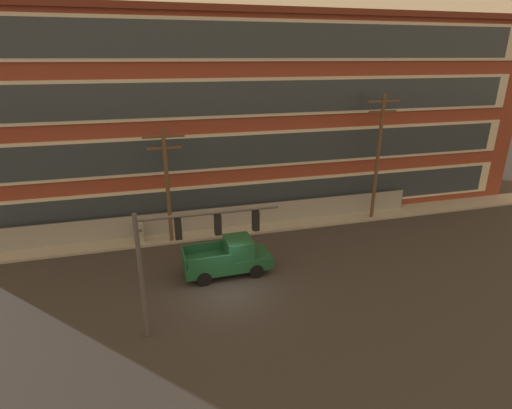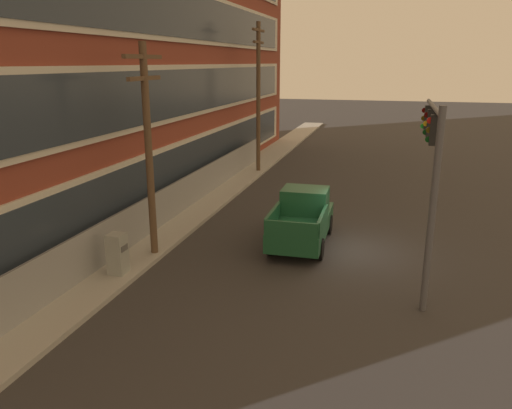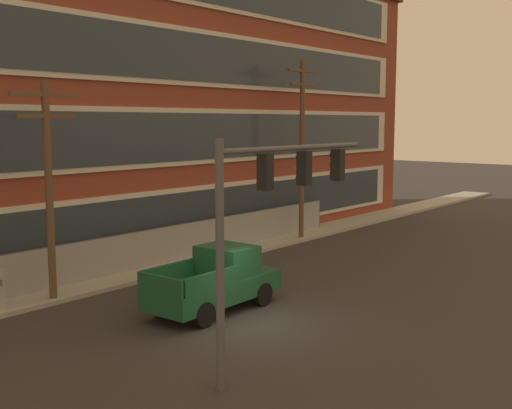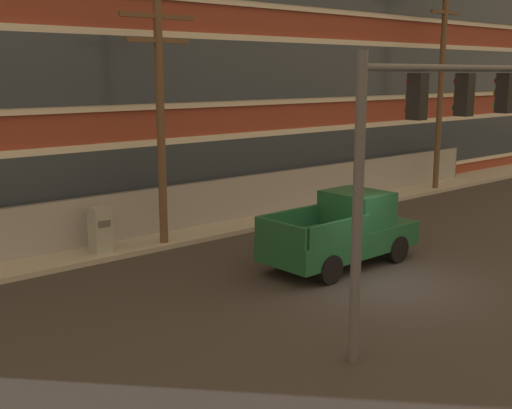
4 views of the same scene
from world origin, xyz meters
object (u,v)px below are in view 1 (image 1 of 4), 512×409
pickup_truck_dark_green (229,258)px  electrical_cabinet (139,233)px  utility_pole_near_corner (167,181)px  utility_pole_midblock (378,153)px  traffic_signal_mast (187,243)px

pickup_truck_dark_green → electrical_cabinet: pickup_truck_dark_green is taller
utility_pole_near_corner → utility_pole_midblock: 15.10m
utility_pole_midblock → electrical_cabinet: bearing=179.3°
traffic_signal_mast → electrical_cabinet: (-2.27, 9.71, -3.55)m
electrical_cabinet → utility_pole_near_corner: bearing=-8.2°
utility_pole_midblock → pickup_truck_dark_green: bearing=-157.3°
traffic_signal_mast → utility_pole_midblock: utility_pole_midblock is taller
traffic_signal_mast → utility_pole_near_corner: size_ratio=0.80×
pickup_truck_dark_green → utility_pole_midblock: (12.18, 5.09, 4.16)m
utility_pole_midblock → electrical_cabinet: size_ratio=6.07×
pickup_truck_dark_green → utility_pole_near_corner: utility_pole_near_corner is taller
utility_pole_near_corner → pickup_truck_dark_green: bearing=-60.0°
traffic_signal_mast → utility_pole_midblock: size_ratio=0.66×
pickup_truck_dark_green → utility_pole_near_corner: 6.66m
traffic_signal_mast → pickup_truck_dark_green: traffic_signal_mast is taller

